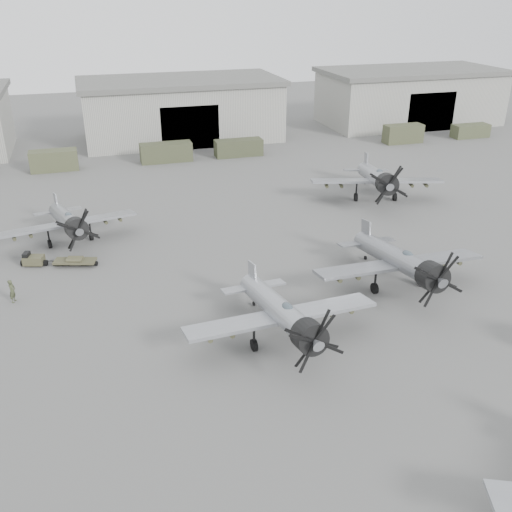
{
  "coord_description": "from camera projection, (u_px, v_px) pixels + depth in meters",
  "views": [
    {
      "loc": [
        -13.97,
        -22.91,
        20.67
      ],
      "look_at": [
        -2.91,
        13.87,
        2.5
      ],
      "focal_mm": 40.0,
      "sensor_mm": 36.0,
      "label": 1
    }
  ],
  "objects": [
    {
      "name": "support_truck_2",
      "position": [
        54.0,
        160.0,
        70.33
      ],
      "size": [
        5.69,
        2.2,
        2.54
      ],
      "primitive_type": "cube",
      "color": "#464A30",
      "rests_on": "ground"
    },
    {
      "name": "hangar_right",
      "position": [
        409.0,
        96.0,
        93.97
      ],
      "size": [
        29.0,
        14.8,
        8.7
      ],
      "color": "#A6A69B",
      "rests_on": "ground"
    },
    {
      "name": "aircraft_far_1",
      "position": [
        377.0,
        178.0,
        59.66
      ],
      "size": [
        13.87,
        12.49,
        5.53
      ],
      "rotation": [
        0.0,
        0.0,
        -0.27
      ],
      "color": "#96989E",
      "rests_on": "ground"
    },
    {
      "name": "support_truck_7",
      "position": [
        470.0,
        131.0,
        86.06
      ],
      "size": [
        5.65,
        2.2,
        1.96
      ],
      "primitive_type": "cube",
      "color": "#43492F",
      "rests_on": "ground"
    },
    {
      "name": "support_truck_6",
      "position": [
        403.0,
        134.0,
        82.93
      ],
      "size": [
        5.68,
        2.2,
        2.63
      ],
      "primitive_type": "cube",
      "color": "#42462E",
      "rests_on": "ground"
    },
    {
      "name": "aircraft_far_0",
      "position": [
        68.0,
        221.0,
        49.65
      ],
      "size": [
        12.02,
        10.82,
        4.77
      ],
      "rotation": [
        0.0,
        0.0,
        0.21
      ],
      "color": "gray",
      "rests_on": "ground"
    },
    {
      "name": "aircraft_mid_2",
      "position": [
        402.0,
        262.0,
        41.91
      ],
      "size": [
        12.96,
        11.66,
        5.22
      ],
      "rotation": [
        0.0,
        0.0,
        -0.0
      ],
      "color": "gray",
      "rests_on": "ground"
    },
    {
      "name": "support_truck_4",
      "position": [
        239.0,
        148.0,
        76.55
      ],
      "size": [
        6.38,
        2.2,
        2.2
      ],
      "primitive_type": "cube",
      "color": "#3A3F29",
      "rests_on": "ground"
    },
    {
      "name": "ground",
      "position": [
        375.0,
        389.0,
        32.31
      ],
      "size": [
        220.0,
        220.0,
        0.0
      ],
      "primitive_type": "plane",
      "color": "#5C5B59",
      "rests_on": "ground"
    },
    {
      "name": "hangar_center",
      "position": [
        181.0,
        109.0,
        84.07
      ],
      "size": [
        29.0,
        14.8,
        8.7
      ],
      "color": "#A6A69B",
      "rests_on": "ground"
    },
    {
      "name": "support_truck_3",
      "position": [
        166.0,
        152.0,
        73.96
      ],
      "size": [
        6.64,
        2.2,
        2.45
      ],
      "primitive_type": "cube",
      "color": "#3E422B",
      "rests_on": "ground"
    },
    {
      "name": "aircraft_mid_1",
      "position": [
        283.0,
        314.0,
        35.35
      ],
      "size": [
        12.56,
        11.3,
        5.02
      ],
      "rotation": [
        0.0,
        0.0,
        0.06
      ],
      "color": "#9EA1A6",
      "rests_on": "ground"
    },
    {
      "name": "ground_crew",
      "position": [
        12.0,
        291.0,
        40.96
      ],
      "size": [
        0.61,
        0.74,
        1.76
      ],
      "primitive_type": "imported",
      "rotation": [
        0.0,
        0.0,
        1.23
      ],
      "color": "#3B412B",
      "rests_on": "ground"
    },
    {
      "name": "tug_trailer",
      "position": [
        49.0,
        261.0,
        46.52
      ],
      "size": [
        5.9,
        2.74,
        1.18
      ],
      "rotation": [
        0.0,
        0.0,
        -0.29
      ],
      "color": "#47462F",
      "rests_on": "ground"
    }
  ]
}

